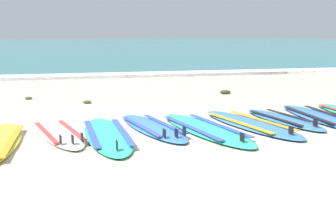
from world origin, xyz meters
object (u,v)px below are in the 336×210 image
Objects in this scene: surfboard_6 at (250,124)px; surfboard_7 at (283,119)px; surfboard_5 at (205,129)px; surfboard_3 at (107,135)px; surfboard_8 at (318,116)px; surfboard_2 at (59,134)px; surfboard_4 at (152,127)px.

surfboard_7 is at bearing 16.40° from surfboard_6.
surfboard_5 is 0.81m from surfboard_6.
surfboard_6 is at bearing 12.56° from surfboard_5.
surfboard_3 and surfboard_8 have the same top height.
surfboard_8 is (4.24, 0.28, -0.00)m from surfboard_2.
surfboard_6 and surfboard_8 have the same top height.
surfboard_7 is at bearing 8.38° from surfboard_3.
surfboard_3 is at bearing -155.00° from surfboard_4.
surfboard_4 is (0.70, 0.33, 0.00)m from surfboard_3.
surfboard_2 is 2.88m from surfboard_6.
surfboard_7 is 0.70m from surfboard_8.
surfboard_4 is 0.96× the size of surfboard_8.
surfboard_3 is (0.65, -0.23, -0.00)m from surfboard_2.
surfboard_4 is at bearing 159.49° from surfboard_5.
surfboard_4 is 1.53m from surfboard_6.
surfboard_3 is 0.98× the size of surfboard_6.
surfboard_4 is at bearing 176.32° from surfboard_6.
surfboard_4 is 1.11× the size of surfboard_7.
surfboard_2 is 0.69m from surfboard_3.
surfboard_6 is 0.70m from surfboard_7.
surfboard_3 is at bearing -19.48° from surfboard_2.
surfboard_7 is 0.87× the size of surfboard_8.
surfboard_3 is 0.94× the size of surfboard_5.
surfboard_6 is at bearing -168.12° from surfboard_8.
surfboard_6 is at bearing -0.03° from surfboard_2.
surfboard_5 is at bearing -4.87° from surfboard_2.
surfboard_8 is (1.36, 0.29, 0.00)m from surfboard_6.
surfboard_5 is 1.12× the size of surfboard_8.
surfboard_5 is at bearing 2.13° from surfboard_3.
surfboard_3 is 1.44m from surfboard_5.
surfboard_6 is (2.23, 0.23, 0.00)m from surfboard_3.
surfboard_6 is 1.24× the size of surfboard_7.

